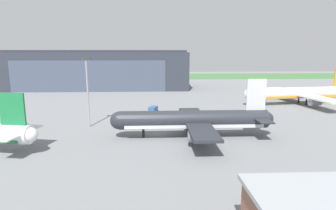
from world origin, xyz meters
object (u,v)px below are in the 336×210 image
(airliner_far_left, at_px, (299,93))
(apron_light_mast, at_px, (87,86))
(airliner_near_left, at_px, (193,120))
(maintenance_hangar, at_px, (95,70))
(baggage_tug, at_px, (153,109))

(airliner_far_left, distance_m, apron_light_mast, 78.22)
(airliner_far_left, bearing_deg, airliner_near_left, -139.20)
(maintenance_hangar, relative_size, baggage_tug, 21.35)
(apron_light_mast, bearing_deg, baggage_tug, 43.99)
(airliner_far_left, relative_size, apron_light_mast, 2.42)
(maintenance_hangar, distance_m, apron_light_mast, 83.88)
(airliner_near_left, xyz_separation_m, airliner_far_left, (46.06, 39.76, 0.13))
(airliner_near_left, relative_size, apron_light_mast, 2.07)
(maintenance_hangar, height_order, apron_light_mast, maintenance_hangar)
(maintenance_hangar, relative_size, airliner_near_left, 2.66)
(maintenance_hangar, height_order, airliner_far_left, maintenance_hangar)
(baggage_tug, bearing_deg, apron_light_mast, -136.01)
(maintenance_hangar, xyz_separation_m, baggage_tug, (32.23, -66.32, -8.71))
(apron_light_mast, bearing_deg, maintenance_hangar, 100.68)
(airliner_near_left, relative_size, baggage_tug, 8.02)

